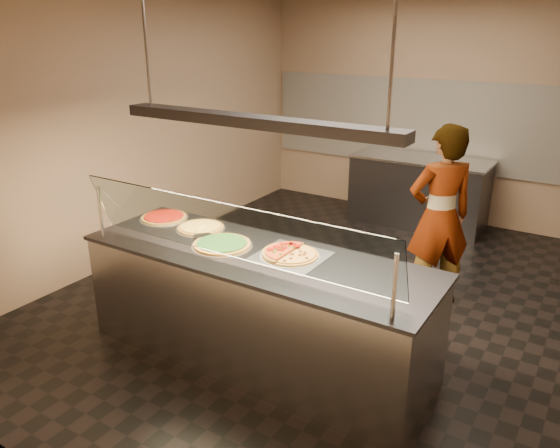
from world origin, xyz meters
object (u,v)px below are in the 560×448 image
Objects in this scene: half_pizza_pepperoni at (279,250)px; prep_table at (418,191)px; sneeze_guard at (228,231)px; pizza_cheese at (201,227)px; worker at (440,217)px; pizza_spinach at (222,244)px; pizza_tomato at (164,217)px; pizza_spatula at (202,231)px; serving_counter at (257,307)px; heat_lamp_housing at (254,122)px; half_pizza_sausage at (302,257)px; perforated_tray at (290,256)px.

half_pizza_pepperoni reaches higher than prep_table.
prep_table is (0.04, 4.15, -0.76)m from sneeze_guard.
half_pizza_pepperoni reaches higher than pizza_cheese.
pizza_cheese is 0.24× the size of worker.
pizza_spinach is at bearing -167.15° from half_pizza_pepperoni.
pizza_cheese is at bearing -0.60° from worker.
pizza_tomato is 0.56m from pizza_spatula.
serving_counter is at bearing -10.83° from pizza_tomato.
half_pizza_pepperoni is at bearing 70.74° from sneeze_guard.
pizza_tomato is at bearing 169.17° from heat_lamp_housing.
pizza_tomato reaches higher than serving_counter.
pizza_tomato is at bearing 167.61° from pizza_spatula.
sneeze_guard is 11.30× the size of pizza_spatula.
half_pizza_pepperoni is at bearing -0.82° from pizza_spatula.
half_pizza_sausage is 1.84× the size of pizza_spatula.
pizza_spatula reaches higher than pizza_tomato.
heat_lamp_housing is (-0.00, 0.00, 1.48)m from serving_counter.
pizza_cheese is at bearing 152.05° from pizza_spinach.
sneeze_guard reaches higher than pizza_cheese.
perforated_tray is 0.88m from pizza_spatula.
serving_counter is 1.59× the size of prep_table.
perforated_tray is 2.24× the size of pizza_spatula.
pizza_spinach is 0.28× the size of worker.
prep_table is 2.30m from worker.
pizza_spinach reaches higher than serving_counter.
heat_lamp_housing is at bearing -160.53° from perforated_tray.
half_pizza_pepperoni is at bearing 31.22° from heat_lamp_housing.
heat_lamp_housing reaches higher than serving_counter.
pizza_spinach is 2.13m from worker.
pizza_tomato is at bearing 154.15° from sneeze_guard.
pizza_tomato is 0.25× the size of worker.
perforated_tray is at bearing 24.18° from worker.
half_pizza_sausage is at bearing 13.71° from heat_lamp_housing.
pizza_spinach reaches higher than perforated_tray.
pizza_tomato is at bearing 174.32° from half_pizza_pepperoni.
sneeze_guard is at bearing -129.91° from half_pizza_sausage.
pizza_spatula is 0.10× the size of heat_lamp_housing.
pizza_spatula is 3.80m from prep_table.
pizza_cheese is (-0.71, 0.54, -0.28)m from sneeze_guard.
pizza_cheese is 1.83× the size of pizza_spatula.
heat_lamp_housing reaches higher than sneeze_guard.
pizza_tomato is 2.57m from worker.
prep_table is at bearing 91.73° from half_pizza_pepperoni.
pizza_spatula is (-0.30, 0.12, 0.01)m from pizza_spinach.
half_pizza_sausage is 0.24× the size of prep_table.
prep_table is at bearing 93.31° from perforated_tray.
pizza_tomato reaches higher than prep_table.
heat_lamp_housing is (0.62, -0.10, 0.99)m from pizza_spatula.
perforated_tray is 1.43m from pizza_tomato.
pizza_tomato is at bearing 174.65° from perforated_tray.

